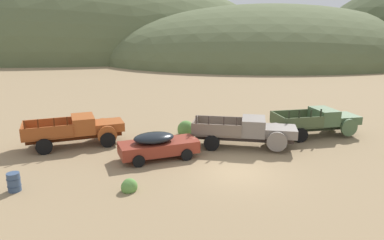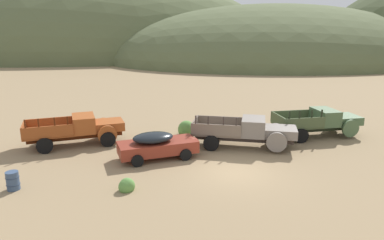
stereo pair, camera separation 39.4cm
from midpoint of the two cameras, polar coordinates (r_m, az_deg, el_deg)
name	(u,v)px [view 1 (the left image)]	position (r m, az deg, el deg)	size (l,w,h in m)	color
ground_plane	(237,172)	(18.75, 6.64, -8.31)	(300.00, 300.00, 0.00)	#937A56
hill_center	(82,55)	(102.77, -17.48, 10.00)	(110.39, 62.41, 42.44)	#56603D
hill_far_right	(268,60)	(86.41, 12.17, 9.56)	(77.78, 57.37, 25.22)	#56603D
truck_oxide_orange	(82,130)	(23.62, -17.89, -1.48)	(6.38, 3.52, 2.16)	#51220D
car_rust_red	(161,145)	(20.29, -5.63, -4.01)	(4.97, 2.74, 1.57)	maroon
truck_primer_gray	(251,131)	(22.31, 9.01, -1.83)	(6.67, 3.85, 2.16)	#3D322D
truck_weathered_green	(321,121)	(26.00, 19.80, -0.15)	(6.07, 2.90, 2.16)	#232B1B
oil_drum_by_truck	(14,182)	(18.41, -27.49, -8.92)	(0.61, 0.61, 0.89)	#384C6B
bush_between_trucks	(129,187)	(16.77, -10.84, -10.60)	(0.76, 0.70, 0.77)	#5B8E42
bush_front_right	(188,130)	(24.85, -1.14, -1.67)	(1.43, 1.07, 1.27)	#5B8E42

